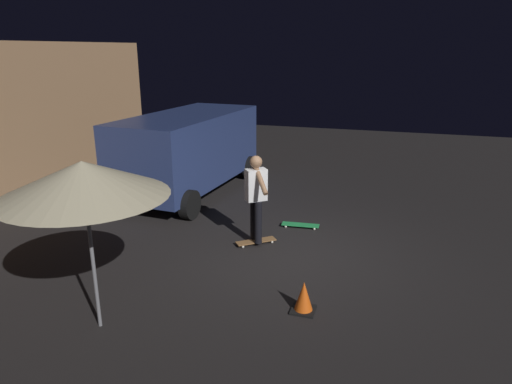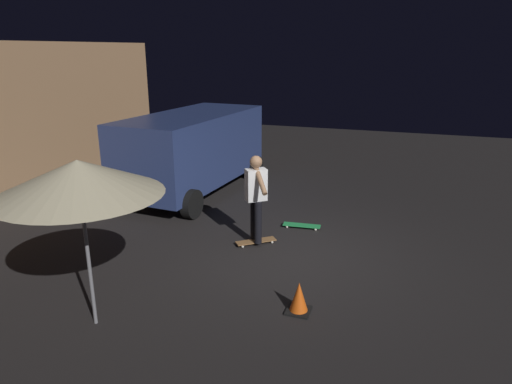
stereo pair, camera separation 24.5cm
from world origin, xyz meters
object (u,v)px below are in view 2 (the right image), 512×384
skateboard_ridden (256,241)px  traffic_cone (299,298)px  patio_umbrella (79,178)px  skater (256,193)px  skateboard_spare (302,225)px  parked_van (193,148)px

skateboard_ridden → traffic_cone: 2.45m
patio_umbrella → skater: patio_umbrella is taller
skateboard_spare → skater: (-1.09, 0.64, 0.98)m
patio_umbrella → skater: 3.60m
parked_van → traffic_cone: parked_van is taller
parked_van → skater: (-2.70, -2.65, -0.12)m
parked_van → traffic_cone: 6.28m
skateboard_ridden → skater: size_ratio=0.44×
skateboard_ridden → skater: bearing=-116.6°
skateboard_spare → skater: size_ratio=0.48×
parked_van → skater: 3.78m
parked_van → skateboard_spare: (-1.61, -3.29, -1.11)m
skateboard_spare → parked_van: bearing=63.9°
patio_umbrella → skateboard_ridden: (3.23, -1.21, -2.02)m
traffic_cone → parked_van: bearing=40.1°
skateboard_spare → skateboard_ridden: bearing=149.7°
skateboard_ridden → parked_van: bearing=44.4°
skateboard_ridden → skateboard_spare: (1.09, -0.64, 0.00)m
skateboard_ridden → patio_umbrella: bearing=159.4°
patio_umbrella → skateboard_spare: (4.32, -1.85, -2.02)m
skater → traffic_cone: size_ratio=3.63×
skateboard_ridden → skateboard_spare: 1.27m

